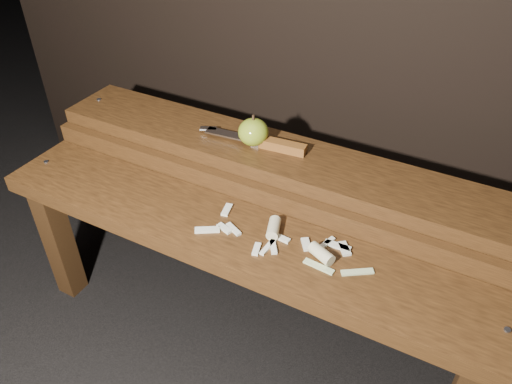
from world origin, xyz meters
The scene contains 6 objects.
ground centered at (0.00, 0.00, 0.00)m, with size 60.00×60.00×0.00m, color black.
bench_front_tier centered at (0.00, -0.06, 0.35)m, with size 1.20×0.20×0.42m.
bench_rear_tier centered at (0.00, 0.17, 0.41)m, with size 1.20×0.21×0.50m.
apple centered at (-0.07, 0.17, 0.53)m, with size 0.07×0.07×0.08m.
knife centered at (-0.03, 0.17, 0.51)m, with size 0.28×0.05×0.02m.
apple_scraps centered at (0.13, -0.03, 0.43)m, with size 0.39×0.13×0.03m.
Camera 1 is at (0.43, -0.74, 1.15)m, focal length 35.00 mm.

